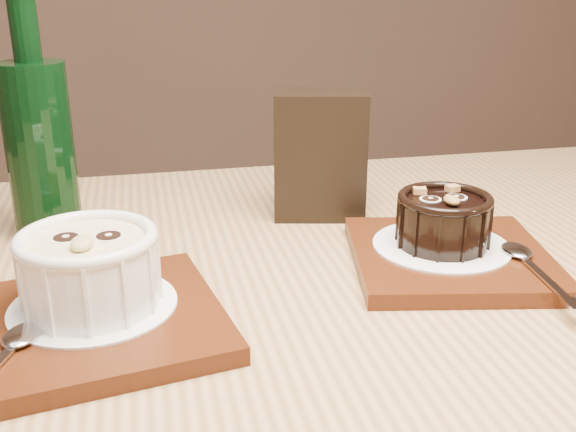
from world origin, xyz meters
name	(u,v)px	position (x,y,z in m)	size (l,w,h in m)	color
table	(294,386)	(-0.12, 0.03, 0.66)	(1.21, 0.81, 0.75)	#9D7344
tray_left	(102,322)	(-0.28, 0.01, 0.76)	(0.18, 0.18, 0.01)	#4D200C
doily_left	(94,305)	(-0.28, 0.02, 0.77)	(0.13, 0.13, 0.00)	white
ramekin_white	(89,266)	(-0.28, 0.02, 0.80)	(0.11, 0.11, 0.06)	white
tray_right	(450,257)	(0.04, 0.06, 0.76)	(0.18, 0.18, 0.01)	#4D200C
doily_right	(441,245)	(0.04, 0.07, 0.77)	(0.13, 0.13, 0.00)	white
ramekin_dark	(444,218)	(0.04, 0.07, 0.79)	(0.09, 0.09, 0.05)	black
spoon_right	(534,266)	(0.09, 0.00, 0.77)	(0.03, 0.13, 0.01)	silver
condiment_stand	(320,155)	(-0.04, 0.22, 0.82)	(0.10, 0.06, 0.14)	black
green_bottle	(39,144)	(-0.33, 0.23, 0.85)	(0.07, 0.07, 0.25)	black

